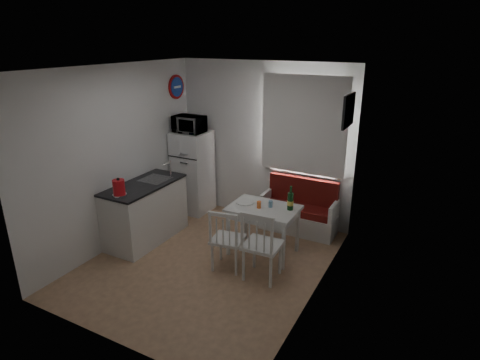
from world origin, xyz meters
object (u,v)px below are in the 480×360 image
(bench, at_px, (299,214))
(chair_left, at_px, (224,234))
(kitchen_counter, at_px, (146,211))
(kettle, at_px, (119,187))
(fridge, at_px, (193,172))
(microwave, at_px, (189,124))
(wine_bottle, at_px, (291,198))
(chair_right, at_px, (259,239))
(dining_table, at_px, (264,213))

(bench, relative_size, chair_left, 2.53)
(kitchen_counter, distance_m, kettle, 0.79)
(bench, distance_m, fridge, 1.99)
(microwave, bearing_deg, kettle, -89.01)
(bench, bearing_deg, wine_bottle, -80.02)
(chair_left, height_order, chair_right, chair_right)
(bench, xyz_separation_m, wine_bottle, (0.14, -0.81, 0.60))
(fridge, distance_m, kettle, 1.81)
(bench, bearing_deg, chair_left, -106.18)
(dining_table, height_order, chair_right, chair_right)
(chair_left, height_order, kettle, kettle)
(wine_bottle, bearing_deg, bench, 99.98)
(kettle, bearing_deg, kitchen_counter, 95.28)
(dining_table, distance_m, chair_left, 0.71)
(kitchen_counter, height_order, wine_bottle, kitchen_counter)
(kitchen_counter, bearing_deg, bench, 34.65)
(bench, relative_size, wine_bottle, 3.47)
(fridge, bearing_deg, chair_right, -36.71)
(kitchen_counter, bearing_deg, fridge, 89.10)
(chair_left, height_order, fridge, fridge)
(chair_left, relative_size, fridge, 0.33)
(microwave, distance_m, kettle, 1.81)
(chair_right, distance_m, kettle, 2.02)
(dining_table, height_order, microwave, microwave)
(chair_left, relative_size, chair_right, 0.91)
(chair_right, bearing_deg, chair_left, 176.08)
(bench, height_order, chair_right, chair_right)
(kitchen_counter, xyz_separation_m, chair_right, (2.00, -0.23, 0.14))
(kettle, bearing_deg, chair_left, 12.20)
(kitchen_counter, height_order, fridge, fridge)
(chair_right, distance_m, microwave, 2.63)
(chair_left, height_order, wine_bottle, wine_bottle)
(kitchen_counter, distance_m, chair_left, 1.52)
(bench, distance_m, microwave, 2.33)
(kitchen_counter, bearing_deg, kettle, -84.72)
(kitchen_counter, height_order, kettle, kitchen_counter)
(chair_left, distance_m, chair_right, 0.50)
(chair_right, relative_size, microwave, 1.02)
(bench, height_order, fridge, fridge)
(chair_right, height_order, fridge, fridge)
(chair_right, distance_m, wine_bottle, 0.83)
(kitchen_counter, relative_size, fridge, 0.92)
(bench, relative_size, kettle, 4.61)
(microwave, relative_size, wine_bottle, 1.48)
(chair_left, distance_m, fridge, 2.09)
(dining_table, height_order, fridge, fridge)
(kettle, bearing_deg, fridge, 90.97)
(kettle, bearing_deg, microwave, 90.99)
(kettle, bearing_deg, chair_right, 8.86)
(kitchen_counter, height_order, microwave, microwave)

